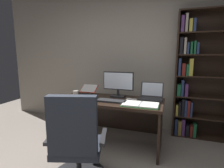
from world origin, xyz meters
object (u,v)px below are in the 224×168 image
Objects in this scene: desk at (112,111)px; laptop at (151,96)px; computer_mouse at (92,99)px; keyboard at (112,101)px; reading_stand_with_book at (89,90)px; coffee_mug at (76,93)px; pen at (132,100)px; monitor at (118,84)px; office_chair at (76,147)px; notepad at (131,100)px; open_binder at (140,104)px; bookshelf at (197,78)px.

laptop reaches higher than desk.
keyboard is at bearing 0.00° from computer_mouse.
reading_stand_with_book is 0.25m from coffee_mug.
keyboard is 1.50× the size of reading_stand_with_book.
desk is 4.52× the size of laptop.
coffee_mug reaches higher than pen.
reading_stand_with_book is (-0.54, 0.05, -0.13)m from monitor.
laptop is 0.88m from computer_mouse.
office_chair reaches higher than computer_mouse.
notepad is at bearing 180.00° from pen.
open_binder is at bearing -6.77° from keyboard.
open_binder is at bearing -26.20° from desk.
reading_stand_with_book reaches higher than coffee_mug.
laptop is at bearing 14.48° from desk.
laptop is at bearing 8.79° from coffee_mug.
monitor reaches higher than desk.
office_chair is 1.25m from monitor.
monitor reaches higher than notepad.
bookshelf is at bearing 29.69° from computer_mouse.
coffee_mug is at bearing 178.99° from notepad.
office_chair is (-1.30, -1.66, -0.57)m from bookshelf.
coffee_mug is (-0.55, 0.96, 0.34)m from office_chair.
computer_mouse is at bearing -132.61° from monitor.
bookshelf reaches higher than computer_mouse.
computer_mouse is 0.37× the size of reading_stand_with_book.
notepad reaches higher than desk.
keyboard is (0.05, -0.18, 0.21)m from desk.
pen is (0.81, -0.24, -0.06)m from reading_stand_with_book.
open_binder is (-0.09, -0.38, -0.04)m from laptop.
laptop is at bearing 36.44° from notepad.
monitor is 3.50× the size of pen.
coffee_mug is at bearing 103.19° from office_chair.
reading_stand_with_book is (-0.54, 0.37, 0.06)m from keyboard.
reading_stand_with_book reaches higher than notepad.
monitor reaches higher than reading_stand_with_book.
coffee_mug is at bearing -171.21° from laptop.
bookshelf reaches higher than keyboard.
bookshelf is at bearing 37.23° from notepad.
open_binder is at bearing 38.33° from office_chair.
bookshelf reaches higher than desk.
monitor reaches higher than pen.
notepad is (0.25, -0.19, -0.20)m from monitor.
pen is (-0.92, -0.72, -0.26)m from bookshelf.
office_chair reaches higher than pen.
desk is at bearing -110.88° from monitor.
desk is 3.67× the size of keyboard.
coffee_mug is at bearing 167.34° from keyboard.
monitor reaches higher than computer_mouse.
open_binder is at bearing -41.76° from monitor.
monitor is 1.02× the size of open_binder.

